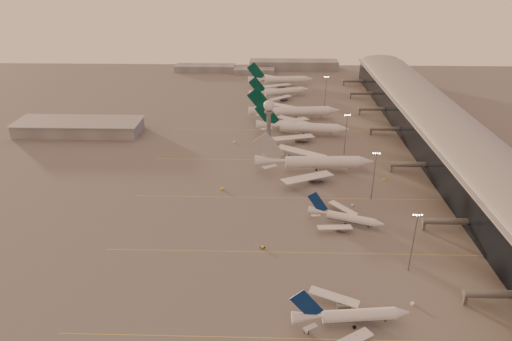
{
  "coord_description": "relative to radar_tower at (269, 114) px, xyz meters",
  "views": [
    {
      "loc": [
        4.79,
        -140.08,
        107.38
      ],
      "look_at": [
        -1.05,
        64.34,
        10.08
      ],
      "focal_mm": 32.0,
      "sensor_mm": 36.0,
      "label": 1
    }
  ],
  "objects": [
    {
      "name": "radar_tower",
      "position": [
        0.0,
        0.0,
        0.0
      ],
      "size": [
        6.4,
        6.4,
        31.1
      ],
      "color": "slate",
      "rests_on": "ground"
    },
    {
      "name": "distant_horizon",
      "position": [
        -2.38,
        205.14,
        -17.06
      ],
      "size": [
        165.0,
        37.5,
        9.0
      ],
      "color": "slate",
      "rests_on": "ground"
    },
    {
      "name": "greentail_a",
      "position": [
        22.0,
        20.24,
        -17.02
      ],
      "size": [
        61.28,
        49.31,
        22.26
      ],
      "color": "silver",
      "rests_on": "ground"
    },
    {
      "name": "gsv_tug_hangar",
      "position": [
        42.46,
        40.81,
        -20.37
      ],
      "size": [
        4.46,
        3.41,
        1.13
      ],
      "color": "gold",
      "rests_on": "ground"
    },
    {
      "name": "mast_c",
      "position": [
        45.0,
        -10.0,
        -7.21
      ],
      "size": [
        3.6,
        0.56,
        25.0
      ],
      "color": "slate",
      "rests_on": "ground"
    },
    {
      "name": "ground",
      "position": [
        -5.0,
        -120.0,
        -20.95
      ],
      "size": [
        700.0,
        700.0,
        0.0
      ],
      "primitive_type": "plane",
      "color": "#504E4E",
      "rests_on": "ground"
    },
    {
      "name": "gsv_tug_near",
      "position": [
        12.56,
        -152.45,
        -20.45
      ],
      "size": [
        2.81,
        3.8,
        0.97
      ],
      "color": "silver",
      "rests_on": "ground"
    },
    {
      "name": "greentail_c",
      "position": [
        8.92,
        107.8,
        -17.58
      ],
      "size": [
        50.29,
        39.91,
        19.06
      ],
      "color": "silver",
      "rests_on": "ground"
    },
    {
      "name": "gsv_catering_b",
      "position": [
        60.95,
        -44.56,
        -19.09
      ],
      "size": [
        4.86,
        2.89,
        3.72
      ],
      "color": "gold",
      "rests_on": "ground"
    },
    {
      "name": "gsv_tug_mid",
      "position": [
        -1.97,
        -107.55,
        -20.44
      ],
      "size": [
        3.97,
        3.78,
        0.98
      ],
      "color": "gold",
      "rests_on": "ground"
    },
    {
      "name": "greentail_d",
      "position": [
        10.53,
        145.06,
        -17.13
      ],
      "size": [
        59.43,
        47.76,
        21.61
      ],
      "color": "silver",
      "rests_on": "ground"
    },
    {
      "name": "gsv_tug_far",
      "position": [
        10.87,
        -14.69,
        -20.43
      ],
      "size": [
        2.41,
        3.68,
        1.0
      ],
      "color": "silver",
      "rests_on": "ground"
    },
    {
      "name": "gsv_truck_d",
      "position": [
        -21.6,
        5.76,
        -19.76
      ],
      "size": [
        2.88,
        6.03,
        2.34
      ],
      "color": "silver",
      "rests_on": "ground"
    },
    {
      "name": "narrowbody_near",
      "position": [
        26.69,
        -148.65,
        -17.88
      ],
      "size": [
        38.82,
        30.86,
        15.18
      ],
      "color": "silver",
      "rests_on": "ground"
    },
    {
      "name": "mast_d",
      "position": [
        43.0,
        80.0,
        -7.21
      ],
      "size": [
        3.6,
        0.56,
        25.0
      ],
      "color": "slate",
      "rests_on": "ground"
    },
    {
      "name": "gsv_truck_b",
      "position": [
        40.07,
        -72.59,
        -19.94
      ],
      "size": [
        5.22,
        3.22,
        1.98
      ],
      "color": "silver",
      "rests_on": "ground"
    },
    {
      "name": "narrowbody_mid",
      "position": [
        33.96,
        -88.0,
        -18.25
      ],
      "size": [
        32.7,
        25.63,
        13.32
      ],
      "color": "silver",
      "rests_on": "ground"
    },
    {
      "name": "greentail_b",
      "position": [
        18.39,
        52.16,
        -16.7
      ],
      "size": [
        66.17,
        53.22,
        24.04
      ],
      "color": "silver",
      "rests_on": "ground"
    },
    {
      "name": "hangar",
      "position": [
        -125.0,
        20.0,
        -16.63
      ],
      "size": [
        82.0,
        27.0,
        8.5
      ],
      "color": "slate",
      "rests_on": "ground"
    },
    {
      "name": "widebody_white",
      "position": [
        25.07,
        -34.49,
        -16.96
      ],
      "size": [
        65.36,
        52.31,
        22.98
      ],
      "color": "silver",
      "rests_on": "ground"
    },
    {
      "name": "gsv_catering_a",
      "position": [
        49.54,
        -138.8,
        -19.1
      ],
      "size": [
        4.88,
        3.09,
        3.71
      ],
      "color": "silver",
      "rests_on": "ground"
    },
    {
      "name": "terminal",
      "position": [
        102.88,
        -9.91,
        -10.43
      ],
      "size": [
        57.0,
        362.0,
        23.04
      ],
      "color": "black",
      "rests_on": "ground"
    },
    {
      "name": "mast_b",
      "position": [
        50.0,
        -65.0,
        -7.21
      ],
      "size": [
        3.6,
        0.56,
        25.0
      ],
      "color": "slate",
      "rests_on": "ground"
    },
    {
      "name": "gsv_truck_c",
      "position": [
        -22.49,
        -57.62,
        -19.66
      ],
      "size": [
        6.61,
        3.76,
        2.52
      ],
      "color": "gold",
      "rests_on": "ground"
    },
    {
      "name": "mast_a",
      "position": [
        53.0,
        -120.0,
        -7.21
      ],
      "size": [
        3.6,
        0.56,
        25.0
      ],
      "color": "slate",
      "rests_on": "ground"
    },
    {
      "name": "taxiway_markings",
      "position": [
        25.0,
        -64.0,
        -20.94
      ],
      "size": [
        180.0,
        185.25,
        0.02
      ],
      "color": "gold",
      "rests_on": "ground"
    }
  ]
}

